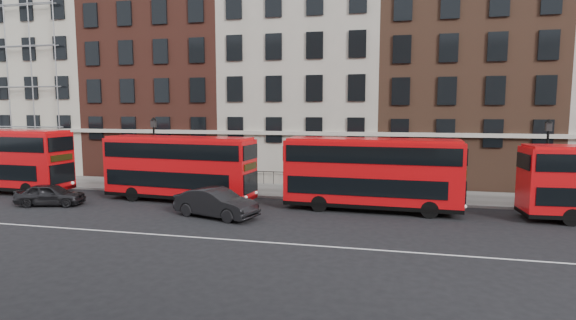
% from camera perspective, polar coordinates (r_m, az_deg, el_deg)
% --- Properties ---
extents(ground, '(120.00, 120.00, 0.00)m').
position_cam_1_polar(ground, '(23.30, -6.26, -8.62)').
color(ground, black).
rests_on(ground, ground).
extents(pavement, '(80.00, 5.00, 0.15)m').
position_cam_1_polar(pavement, '(33.12, -0.18, -3.92)').
color(pavement, gray).
rests_on(pavement, ground).
extents(kerb, '(80.00, 0.30, 0.16)m').
position_cam_1_polar(kerb, '(30.74, -1.26, -4.73)').
color(kerb, gray).
rests_on(kerb, ground).
extents(road_centre_line, '(70.00, 0.12, 0.01)m').
position_cam_1_polar(road_centre_line, '(21.50, -8.06, -9.94)').
color(road_centre_line, white).
rests_on(road_centre_line, ground).
extents(building_terrace, '(64.00, 11.95, 22.00)m').
position_cam_1_polar(building_terrace, '(40.07, 1.89, 12.47)').
color(building_terrace, beige).
rests_on(building_terrace, ground).
extents(bus_a, '(10.96, 3.03, 4.56)m').
position_cam_1_polar(bus_a, '(38.92, -32.76, 0.13)').
color(bus_a, red).
rests_on(bus_a, ground).
extents(bus_b, '(10.34, 3.33, 4.27)m').
position_cam_1_polar(bus_b, '(30.36, -13.70, -0.83)').
color(bus_b, red).
rests_on(bus_b, ground).
extents(bus_c, '(10.39, 2.83, 4.33)m').
position_cam_1_polar(bus_c, '(27.11, 10.49, -1.54)').
color(bus_c, red).
rests_on(bus_c, ground).
extents(car_rear, '(4.36, 2.60, 1.39)m').
position_cam_1_polar(car_rear, '(32.10, -27.93, -3.90)').
color(car_rear, black).
rests_on(car_rear, ground).
extents(car_front, '(5.24, 3.09, 1.63)m').
position_cam_1_polar(car_front, '(25.65, -9.14, -5.39)').
color(car_front, black).
rests_on(car_front, ground).
extents(lamp_post_left, '(0.44, 0.44, 5.33)m').
position_cam_1_polar(lamp_post_left, '(34.60, -16.61, 1.27)').
color(lamp_post_left, black).
rests_on(lamp_post_left, pavement).
extents(lamp_post_right, '(0.44, 0.44, 5.33)m').
position_cam_1_polar(lamp_post_right, '(31.64, 29.99, 0.21)').
color(lamp_post_right, black).
rests_on(lamp_post_right, pavement).
extents(iron_railings, '(6.60, 0.06, 1.00)m').
position_cam_1_polar(iron_railings, '(35.14, 0.66, -2.37)').
color(iron_railings, black).
rests_on(iron_railings, pavement).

